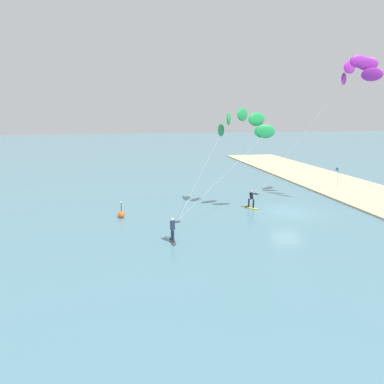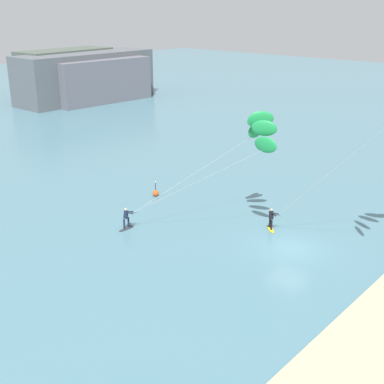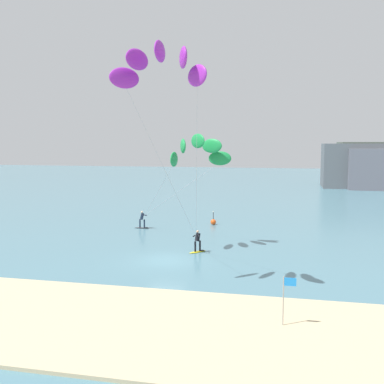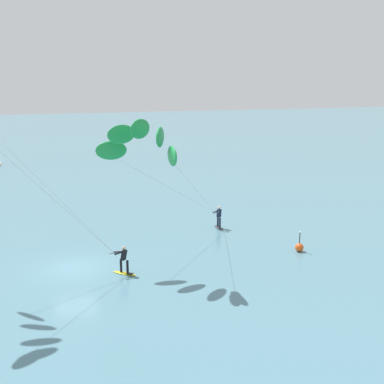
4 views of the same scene
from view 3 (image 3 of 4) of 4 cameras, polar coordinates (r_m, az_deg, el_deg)
ground_plane at (r=31.67m, az=-3.35°, el=-8.68°), size 240.00×240.00×0.00m
sand_strip at (r=21.63m, az=-11.62°, el=-15.79°), size 80.00×9.44×0.16m
kitesurfer_nearshore at (r=24.37m, az=-3.82°, el=14.62°), size 5.37×10.97×13.40m
kitesurfer_mid_water at (r=34.38m, az=0.38°, el=4.90°), size 10.01×9.59×8.86m
marker_buoy at (r=45.02m, az=2.73°, el=-3.80°), size 0.56×0.56×1.38m
beach_flag at (r=20.44m, az=11.97°, el=-12.27°), size 0.56×0.05×2.20m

